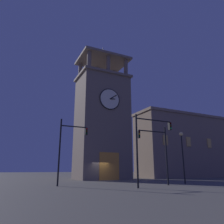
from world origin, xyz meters
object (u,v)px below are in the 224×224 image
Objects in this scene: traffic_signal_near at (157,146)px; street_lamp at (182,148)px; traffic_signal_far at (148,138)px; traffic_signal_mid at (68,143)px; adjacent_wing_building at (187,146)px; clocktower at (102,123)px.

traffic_signal_near is 4.21m from street_lamp.
traffic_signal_far is (2.37, 1.79, 0.44)m from traffic_signal_near.
traffic_signal_mid reaches higher than traffic_signal_near.
traffic_signal_mid is at bearing -11.55° from street_lamp.
adjacent_wing_building reaches higher than traffic_signal_near.
street_lamp is at bearing -157.92° from traffic_signal_far.
adjacent_wing_building is 30.46m from traffic_signal_mid.
street_lamp is at bearing 168.45° from traffic_signal_mid.
traffic_signal_mid is at bearing 53.33° from clocktower.
adjacent_wing_building is 3.43× the size of traffic_signal_mid.
traffic_signal_mid is 7.98m from traffic_signal_far.
traffic_signal_far is (21.78, 17.38, -1.94)m from adjacent_wing_building.
traffic_signal_mid is at bearing -22.02° from traffic_signal_near.
traffic_signal_far is (-6.06, 5.20, 0.18)m from traffic_signal_mid.
traffic_signal_far is at bearing 37.01° from traffic_signal_near.
traffic_signal_near is 0.91× the size of traffic_signal_mid.
traffic_signal_far reaches higher than traffic_signal_near.
clocktower reaches higher than traffic_signal_far.
clocktower reaches higher than street_lamp.
traffic_signal_near is at bearing -142.99° from traffic_signal_far.
adjacent_wing_building is at bearing -136.04° from street_lamp.
clocktower is 1.05× the size of adjacent_wing_building.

